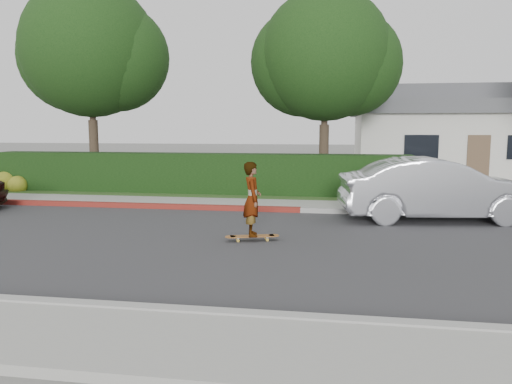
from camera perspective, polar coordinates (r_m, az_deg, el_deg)
ground at (r=10.46m, az=-2.05°, el=-6.02°), size 120.00×120.00×0.00m
road at (r=10.46m, az=-2.05°, el=-5.99°), size 60.00×8.00×0.01m
curb_near at (r=6.64m, az=-9.18°, el=-13.49°), size 60.00×0.20×0.15m
sidewalk_near at (r=5.86m, az=-12.07°, el=-16.64°), size 60.00×1.60×0.12m
curb_far at (r=14.41m, az=1.15°, el=-1.97°), size 60.00×0.20×0.15m
curb_red_section at (r=15.89m, az=-17.01°, el=-1.40°), size 12.00×0.21×0.15m
sidewalk_far at (r=15.29m, az=1.62°, el=-1.48°), size 60.00×1.60×0.12m
planting_strip at (r=16.86m, az=2.34°, el=-0.68°), size 60.00×1.60×0.10m
hedge at (r=17.96m, az=-6.96°, el=2.02°), size 15.00×1.00×1.50m
flowering_shrub at (r=20.68m, az=-26.31°, el=0.85°), size 1.40×1.00×0.90m
tree_left at (r=21.13m, az=-18.23°, el=14.79°), size 5.99×5.21×8.00m
tree_center at (r=19.32m, az=7.91°, el=14.73°), size 5.66×4.84×7.44m
house at (r=26.65m, az=22.39°, el=6.18°), size 10.60×8.60×4.30m
skateboard at (r=10.73m, az=-0.43°, el=-5.10°), size 1.18×0.56×0.11m
skateboarder at (r=10.59m, az=-0.43°, el=-0.81°), size 0.52×0.66×1.59m
car_silver at (r=13.77m, az=20.03°, el=0.27°), size 5.16×2.37×1.64m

